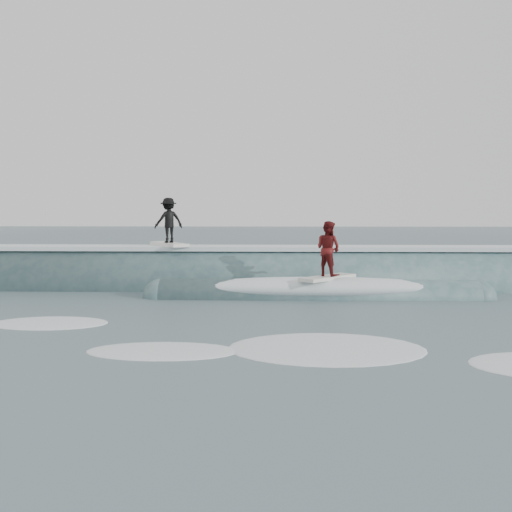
{
  "coord_description": "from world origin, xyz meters",
  "views": [
    {
      "loc": [
        0.55,
        -12.43,
        2.47
      ],
      "look_at": [
        0.0,
        4.92,
        1.1
      ],
      "focal_mm": 40.0,
      "sensor_mm": 36.0,
      "label": 1
    }
  ],
  "objects": [
    {
      "name": "whitewater",
      "position": [
        -0.12,
        -2.0,
        0.0
      ],
      "size": [
        15.26,
        4.91,
        0.1
      ],
      "color": "white",
      "rests_on": "ground"
    },
    {
      "name": "ground",
      "position": [
        0.0,
        0.0,
        0.0
      ],
      "size": [
        160.0,
        160.0,
        0.0
      ],
      "primitive_type": "plane",
      "color": "#374D50",
      "rests_on": "ground"
    },
    {
      "name": "surfer_black",
      "position": [
        -2.86,
        5.92,
        2.08
      ],
      "size": [
        1.55,
        1.98,
        1.55
      ],
      "color": "white",
      "rests_on": "ground"
    },
    {
      "name": "surfer_red",
      "position": [
        2.08,
        3.72,
        1.3
      ],
      "size": [
        1.76,
        1.84,
        1.65
      ],
      "color": "silver",
      "rests_on": "ground"
    },
    {
      "name": "breaking_wave",
      "position": [
        0.2,
        5.67,
        0.04
      ],
      "size": [
        22.06,
        4.06,
        2.56
      ],
      "color": "#36555B",
      "rests_on": "ground"
    },
    {
      "name": "far_swells",
      "position": [
        -0.67,
        17.65,
        0.0
      ],
      "size": [
        39.52,
        8.65,
        0.8
      ],
      "color": "#36555B",
      "rests_on": "ground"
    }
  ]
}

